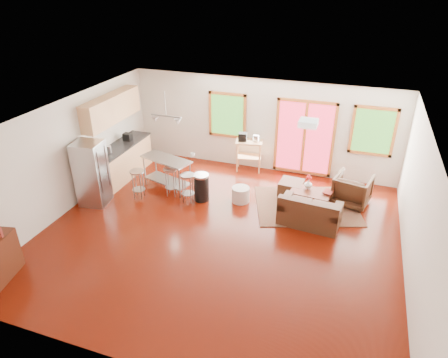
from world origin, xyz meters
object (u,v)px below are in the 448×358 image
(rug, at_px, (306,205))
(ottoman, at_px, (291,188))
(refrigerator, at_px, (92,173))
(loveseat, at_px, (309,213))
(kitchen_cart, at_px, (248,145))
(armchair, at_px, (353,188))
(coffee_table, at_px, (311,193))
(island, at_px, (167,168))

(rug, distance_m, ottoman, 0.66)
(refrigerator, bearing_deg, loveseat, -0.01)
(rug, xyz_separation_m, ottoman, (-0.47, 0.42, 0.18))
(kitchen_cart, bearing_deg, rug, -37.18)
(armchair, bearing_deg, loveseat, 68.92)
(ottoman, bearing_deg, refrigerator, -156.48)
(ottoman, bearing_deg, coffee_table, -33.52)
(refrigerator, distance_m, kitchen_cart, 4.26)
(refrigerator, relative_size, island, 1.10)
(rug, bearing_deg, coffee_table, 48.46)
(armchair, height_order, island, island)
(refrigerator, bearing_deg, ottoman, 15.10)
(armchair, relative_size, refrigerator, 0.53)
(rug, height_order, island, island)
(loveseat, bearing_deg, island, 177.97)
(refrigerator, xyz_separation_m, island, (1.36, 1.24, -0.21))
(armchair, height_order, ottoman, armchair)
(coffee_table, bearing_deg, refrigerator, -162.32)
(island, relative_size, kitchen_cart, 1.29)
(armchair, relative_size, ottoman, 1.47)
(kitchen_cart, bearing_deg, loveseat, -46.98)
(loveseat, xyz_separation_m, coffee_table, (-0.10, 0.84, 0.04))
(refrigerator, bearing_deg, armchair, 10.23)
(rug, bearing_deg, refrigerator, -162.85)
(armchair, bearing_deg, refrigerator, 31.45)
(coffee_table, distance_m, ottoman, 0.65)
(loveseat, relative_size, island, 0.97)
(rug, bearing_deg, island, -175.34)
(armchair, distance_m, ottoman, 1.49)
(ottoman, height_order, refrigerator, refrigerator)
(rug, xyz_separation_m, loveseat, (0.16, -0.77, 0.27))
(coffee_table, xyz_separation_m, refrigerator, (-5.02, -1.60, 0.47))
(ottoman, relative_size, island, 0.39)
(armchair, bearing_deg, ottoman, 15.10)
(armchair, xyz_separation_m, kitchen_cart, (-2.92, 0.97, 0.35))
(loveseat, bearing_deg, armchair, 61.35)
(coffee_table, distance_m, armchair, 1.03)
(refrigerator, height_order, kitchen_cart, refrigerator)
(armchair, bearing_deg, kitchen_cart, -5.64)
(island, bearing_deg, loveseat, -7.26)
(armchair, xyz_separation_m, island, (-4.61, -0.78, 0.17))
(rug, relative_size, island, 1.66)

